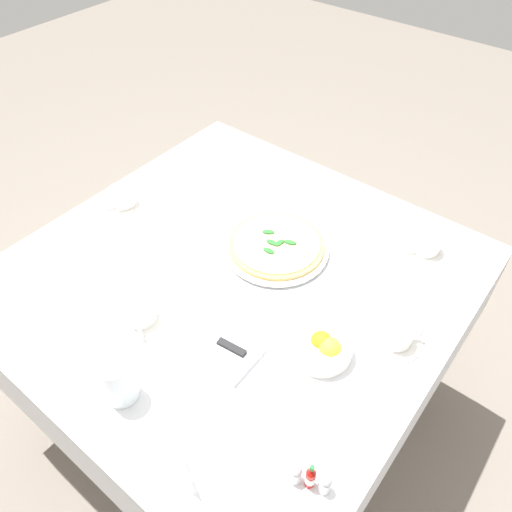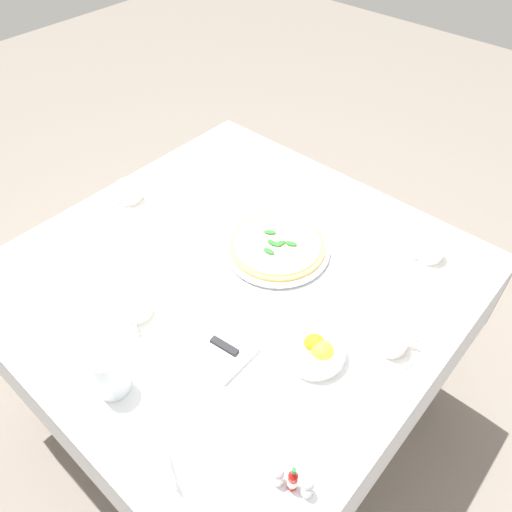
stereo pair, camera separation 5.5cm
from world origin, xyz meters
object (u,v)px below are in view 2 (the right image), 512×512
(pizza, at_px, (277,245))
(coffee_cup_far_left, at_px, (392,341))
(pizza_plate, at_px, (277,248))
(menu_card, at_px, (168,463))
(coffee_cup_left_edge, at_px, (430,251))
(hot_sauce_bottle, at_px, (293,480))
(pepper_shaker, at_px, (307,487))
(napkin_folded, at_px, (209,340))
(coffee_cup_far_right, at_px, (137,308))
(citrus_bowl, at_px, (316,349))
(coffee_cup_back_corner, at_px, (129,193))
(dinner_knife, at_px, (208,336))
(salt_shaker, at_px, (278,476))
(water_glass_center_back, at_px, (110,375))

(pizza, relative_size, coffee_cup_far_left, 2.15)
(pizza_plate, relative_size, menu_card, 3.69)
(coffee_cup_left_edge, bearing_deg, hot_sauce_bottle, 97.89)
(hot_sauce_bottle, xyz_separation_m, pepper_shaker, (-0.03, -0.01, -0.01))
(pepper_shaker, bearing_deg, napkin_folded, -17.31)
(coffee_cup_far_right, distance_m, citrus_bowl, 0.46)
(pizza, relative_size, citrus_bowl, 1.86)
(pizza_plate, xyz_separation_m, pepper_shaker, (-0.48, 0.48, 0.01))
(menu_card, bearing_deg, coffee_cup_back_corner, 171.86)
(pizza_plate, height_order, coffee_cup_back_corner, coffee_cup_back_corner)
(pizza_plate, distance_m, coffee_cup_far_left, 0.43)
(dinner_knife, bearing_deg, napkin_folded, -180.00)
(coffee_cup_far_left, xyz_separation_m, hot_sauce_bottle, (-0.02, 0.41, 0.01))
(dinner_knife, bearing_deg, pizza, -84.37)
(pizza_plate, relative_size, pizza, 1.10)
(hot_sauce_bottle, xyz_separation_m, salt_shaker, (0.03, 0.01, -0.01))
(pizza, distance_m, napkin_folded, 0.37)
(pizza_plate, height_order, citrus_bowl, citrus_bowl)
(pizza, height_order, coffee_cup_far_left, coffee_cup_far_left)
(pepper_shaker, bearing_deg, coffee_cup_far_left, -82.59)
(coffee_cup_far_left, xyz_separation_m, pepper_shaker, (-0.05, 0.40, -0.00))
(dinner_knife, bearing_deg, water_glass_center_back, 66.07)
(napkin_folded, distance_m, menu_card, 0.32)
(pizza, xyz_separation_m, coffee_cup_far_right, (0.12, 0.42, 0.00))
(coffee_cup_far_left, xyz_separation_m, water_glass_center_back, (0.41, 0.51, 0.03))
(dinner_knife, relative_size, pepper_shaker, 3.48)
(coffee_cup_left_edge, relative_size, citrus_bowl, 0.87)
(napkin_folded, bearing_deg, coffee_cup_far_right, 15.77)
(coffee_cup_back_corner, distance_m, water_glass_center_back, 0.69)
(coffee_cup_far_right, relative_size, dinner_knife, 0.66)
(hot_sauce_bottle, bearing_deg, coffee_cup_back_corner, -20.30)
(citrus_bowl, bearing_deg, coffee_cup_back_corner, -5.58)
(coffee_cup_far_right, relative_size, coffee_cup_left_edge, 1.00)
(coffee_cup_far_left, height_order, water_glass_center_back, water_glass_center_back)
(menu_card, bearing_deg, water_glass_center_back, -164.50)
(coffee_cup_far_left, bearing_deg, pizza, -10.27)
(napkin_folded, bearing_deg, pizza_plate, -78.41)
(coffee_cup_far_right, height_order, pepper_shaker, coffee_cup_far_right)
(hot_sauce_bottle, bearing_deg, coffee_cup_left_edge, -82.11)
(napkin_folded, bearing_deg, dinner_knife, 5.53)
(menu_card, bearing_deg, citrus_bowl, 107.39)
(water_glass_center_back, distance_m, pepper_shaker, 0.48)
(coffee_cup_left_edge, xyz_separation_m, citrus_bowl, (0.04, 0.48, -0.00))
(pizza, distance_m, menu_card, 0.67)
(coffee_cup_back_corner, xyz_separation_m, citrus_bowl, (-0.81, 0.08, -0.00))
(napkin_folded, height_order, menu_card, menu_card)
(pepper_shaker, bearing_deg, coffee_cup_back_corner, -19.25)
(coffee_cup_left_edge, bearing_deg, pizza_plate, 37.73)
(coffee_cup_back_corner, distance_m, dinner_knife, 0.63)
(coffee_cup_back_corner, xyz_separation_m, hot_sauce_bottle, (-0.96, 0.35, 0.00))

